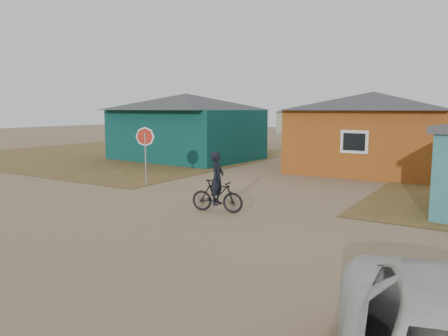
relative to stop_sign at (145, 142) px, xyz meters
The scene contains 8 objects.
ground 6.72m from the stop_sign, 50.56° to the right, with size 120.00×120.00×0.00m, color #967856.
grass_nw 12.82m from the stop_sign, 141.04° to the left, with size 20.00×18.00×0.00m, color brown.
house_teal 9.56m from the stop_sign, 117.28° to the left, with size 8.93×7.08×4.00m.
house_yellow 11.17m from the stop_sign, 53.62° to the left, with size 7.72×6.76×3.90m.
house_pale_west 29.05m from the stop_sign, 93.71° to the left, with size 7.04×6.15×3.60m.
house_pale_north 42.16m from the stop_sign, 103.55° to the left, with size 6.28×5.81×3.40m.
stop_sign is the anchor object (origin of this frame).
cyclist 5.52m from the stop_sign, 24.93° to the right, with size 1.67×0.79×1.82m.
Camera 1 is at (7.78, -7.97, 3.06)m, focal length 35.00 mm.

